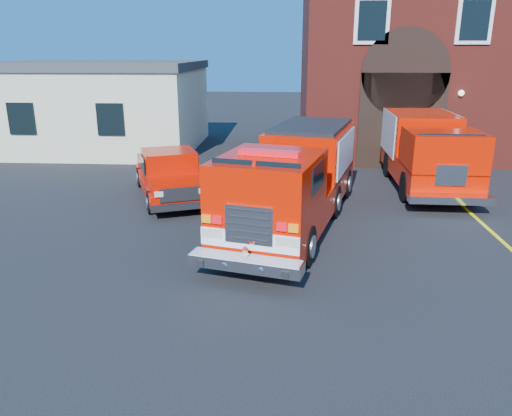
# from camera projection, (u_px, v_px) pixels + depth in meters

# --- Properties ---
(ground) EXTENTS (100.00, 100.00, 0.00)m
(ground) POSITION_uv_depth(u_px,v_px,m) (259.00, 241.00, 13.37)
(ground) COLOR black
(ground) RESTS_ON ground
(parking_stripe_near) EXTENTS (0.12, 3.00, 0.01)m
(parking_stripe_near) POSITION_uv_depth(u_px,v_px,m) (493.00, 233.00, 13.94)
(parking_stripe_near) COLOR yellow
(parking_stripe_near) RESTS_ON ground
(parking_stripe_mid) EXTENTS (0.12, 3.00, 0.01)m
(parking_stripe_mid) POSITION_uv_depth(u_px,v_px,m) (458.00, 202.00, 16.79)
(parking_stripe_mid) COLOR yellow
(parking_stripe_mid) RESTS_ON ground
(parking_stripe_far) EXTENTS (0.12, 3.00, 0.01)m
(parking_stripe_far) POSITION_uv_depth(u_px,v_px,m) (433.00, 180.00, 19.65)
(parking_stripe_far) COLOR yellow
(parking_stripe_far) RESTS_ON ground
(fire_station) EXTENTS (15.20, 10.20, 8.45)m
(fire_station) POSITION_uv_depth(u_px,v_px,m) (455.00, 63.00, 24.86)
(fire_station) COLOR maroon
(fire_station) RESTS_ON ground
(side_building) EXTENTS (10.20, 8.20, 4.35)m
(side_building) POSITION_uv_depth(u_px,v_px,m) (99.00, 105.00, 25.61)
(side_building) COLOR beige
(side_building) RESTS_ON ground
(fire_engine) EXTENTS (4.50, 8.95, 2.66)m
(fire_engine) POSITION_uv_depth(u_px,v_px,m) (295.00, 178.00, 14.33)
(fire_engine) COLOR black
(fire_engine) RESTS_ON ground
(pickup_truck) EXTENTS (3.59, 5.47, 1.69)m
(pickup_truck) POSITION_uv_depth(u_px,v_px,m) (169.00, 175.00, 17.12)
(pickup_truck) COLOR black
(pickup_truck) RESTS_ON ground
(secondary_truck) EXTENTS (2.66, 8.01, 2.58)m
(secondary_truck) POSITION_uv_depth(u_px,v_px,m) (423.00, 146.00, 18.84)
(secondary_truck) COLOR black
(secondary_truck) RESTS_ON ground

